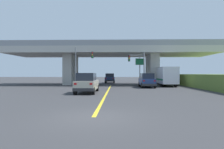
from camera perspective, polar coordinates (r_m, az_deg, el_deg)
ground at (r=33.93m, az=-0.22°, el=-3.06°), size 160.00×160.00×0.00m
overpass_bridge at (r=34.03m, az=-0.22°, el=5.77°), size 35.62×9.20×7.27m
lane_divider_stripe at (r=19.96m, az=-1.47°, el=-5.36°), size 0.20×22.94×0.01m
suv_lead at (r=19.38m, az=-7.56°, el=-2.53°), size 1.96×4.73×2.02m
suv_crossing at (r=27.30m, az=10.47°, el=-1.74°), size 1.95×4.71×2.02m
box_truck at (r=31.03m, az=15.77°, el=-0.47°), size 2.33×7.35×2.96m
sedan_oncoming at (r=40.36m, az=-0.62°, el=-1.10°), size 2.04×4.65×2.02m
traffic_signal_nearside at (r=29.19m, az=8.05°, el=3.10°), size 2.55×0.36×5.31m
traffic_signal_farside at (r=28.73m, az=-9.23°, el=3.80°), size 2.78×0.36×5.92m
highway_sign at (r=32.39m, az=8.41°, el=2.89°), size 1.50×0.17×4.72m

